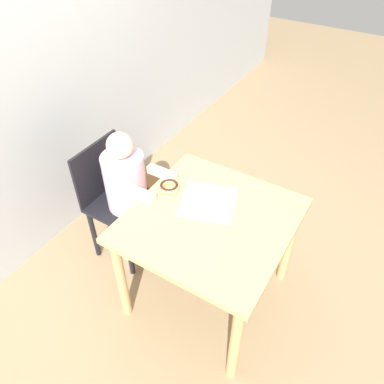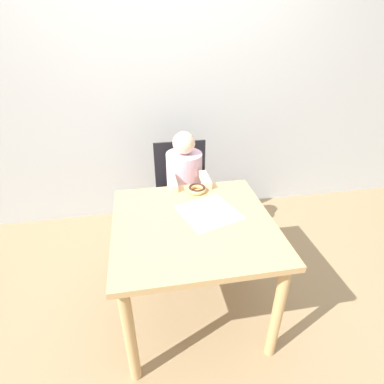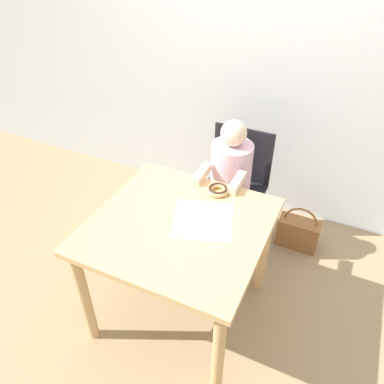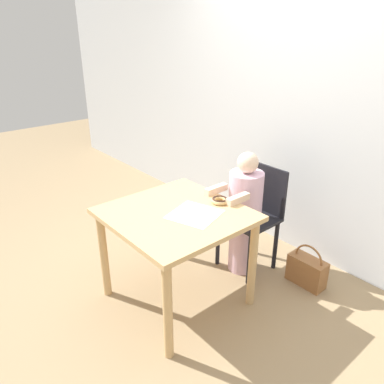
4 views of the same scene
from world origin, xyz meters
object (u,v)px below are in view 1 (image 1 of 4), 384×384
donut (169,186)px  handbag (147,191)px  child_figure (129,200)px  chair (116,199)px

donut → handbag: size_ratio=0.36×
donut → child_figure: bearing=96.3°
chair → child_figure: child_figure is taller
handbag → child_figure: bearing=-153.6°
donut → chair: bearing=94.6°
chair → handbag: 0.61m
donut → handbag: (0.45, 0.56, -0.63)m
donut → handbag: bearing=51.3°
chair → child_figure: (-0.00, -0.11, 0.04)m
chair → handbag: bearing=14.7°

